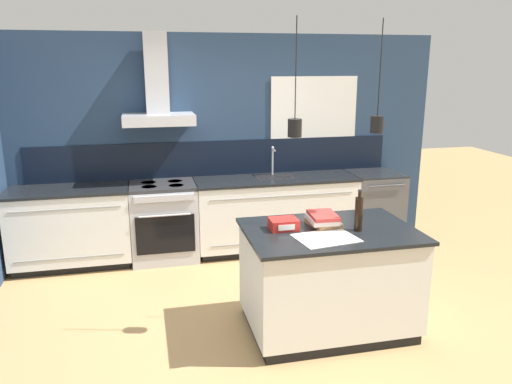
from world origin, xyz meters
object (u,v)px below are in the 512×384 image
at_px(dishwasher, 373,207).
at_px(bottle_on_island, 359,213).
at_px(oven_range, 164,221).
at_px(book_stack, 323,219).
at_px(red_supply_box, 284,224).

height_order(dishwasher, bottle_on_island, bottle_on_island).
height_order(oven_range, book_stack, book_stack).
distance_m(oven_range, bottle_on_island, 2.61).
bearing_deg(bottle_on_island, book_stack, 143.71).
relative_size(bottle_on_island, book_stack, 1.04).
bearing_deg(dishwasher, red_supply_box, -133.03).
distance_m(bottle_on_island, red_supply_box, 0.63).
xyz_separation_m(dishwasher, bottle_on_island, (-1.15, -2.04, 0.60)).
bearing_deg(dishwasher, oven_range, -179.91).
relative_size(dishwasher, red_supply_box, 3.91).
bearing_deg(oven_range, bottle_on_island, -53.39).
relative_size(oven_range, book_stack, 2.72).
xyz_separation_m(dishwasher, book_stack, (-1.39, -1.86, 0.51)).
xyz_separation_m(oven_range, dishwasher, (2.66, 0.00, -0.00)).
xyz_separation_m(oven_range, bottle_on_island, (1.51, -2.03, 0.60)).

